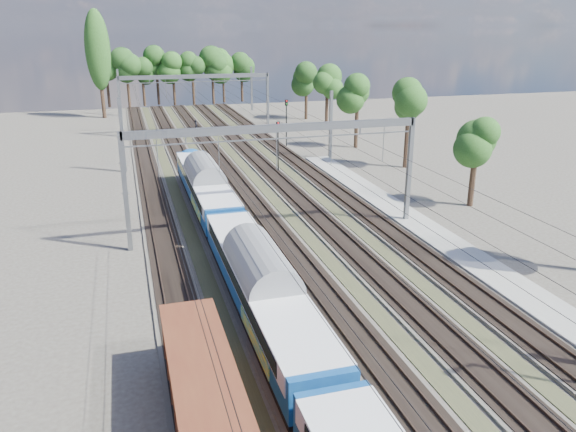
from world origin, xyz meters
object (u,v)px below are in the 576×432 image
object	(u,v)px
signal_near	(278,140)
emu_train	(263,281)
signal_far	(286,117)
freight_boxcar	(206,404)
worker	(196,126)

from	to	relation	value
signal_near	emu_train	bearing A→B (deg)	-124.42
emu_train	signal_far	bearing A→B (deg)	72.38
signal_near	signal_far	distance (m)	14.38
freight_boxcar	signal_far	size ratio (longest dim) A/B	1.91
emu_train	worker	bearing A→B (deg)	86.02
emu_train	signal_far	xyz separation A→B (m)	(14.93, 46.99, 1.48)
worker	freight_boxcar	bearing A→B (deg)	173.46
signal_near	signal_far	bearing A→B (deg)	52.37
emu_train	signal_near	distance (m)	34.96
worker	signal_far	bearing A→B (deg)	-144.17
freight_boxcar	worker	distance (m)	71.41
freight_boxcar	worker	bearing A→B (deg)	82.91
signal_near	signal_far	size ratio (longest dim) A/B	0.90
emu_train	freight_boxcar	xyz separation A→B (m)	(-4.50, -8.86, -0.70)
signal_far	emu_train	bearing A→B (deg)	-103.78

